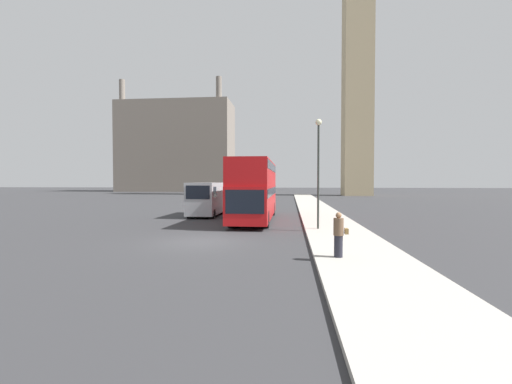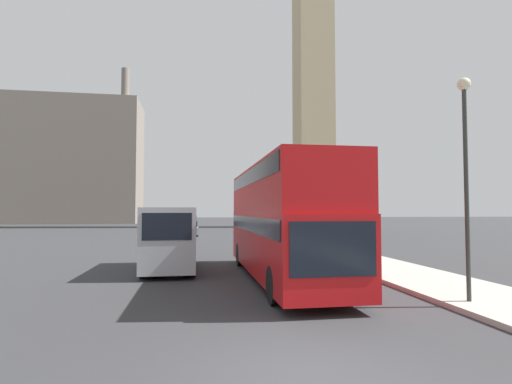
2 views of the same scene
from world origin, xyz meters
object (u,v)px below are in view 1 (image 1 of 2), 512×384
Objects in this scene: pedestrian at (339,235)px; parked_sedan at (250,196)px; street_lamp at (318,158)px; clock_tower at (358,34)px; red_double_decker_bus at (255,188)px; white_van at (206,198)px.

parked_sedan is at bearing 101.10° from pedestrian.
street_lamp is (-0.12, 7.40, 3.25)m from pedestrian.
pedestrian is at bearing -101.30° from clock_tower.
street_lamp is at bearing 90.95° from pedestrian.
clock_tower reaches higher than street_lamp.
red_double_decker_bus is 6.78m from street_lamp.
street_lamp is 34.06m from parked_sedan.
white_van is 17.57m from pedestrian.
clock_tower reaches higher than pedestrian.
white_van is at bearing 136.90° from street_lamp.
pedestrian is 0.35× the size of parked_sedan.
red_double_decker_bus is at bearing -82.54° from parked_sedan.
white_van is at bearing 119.27° from pedestrian.
clock_tower is 10.33× the size of street_lamp.
red_double_decker_bus is 2.48× the size of parked_sedan.
red_double_decker_bus is at bearing -33.56° from white_van.
street_lamp is at bearing -76.69° from parked_sedan.
street_lamp reaches higher than pedestrian.
pedestrian is 0.26× the size of street_lamp.
white_van is at bearing -91.53° from parked_sedan.
red_double_decker_bus reaches higher than white_van.
parked_sedan is (-19.92, -19.66, -32.32)m from clock_tower.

